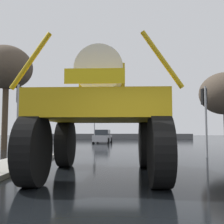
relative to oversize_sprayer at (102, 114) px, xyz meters
name	(u,v)px	position (x,y,z in m)	size (l,w,h in m)	color
ground_plane	(119,147)	(0.78, 14.00, -1.91)	(120.00, 120.00, 0.00)	black
median_island	(14,164)	(-3.55, 2.07, -1.84)	(1.73, 7.04, 0.15)	#9E9B93
oversize_sprayer	(102,114)	(0.00, 0.00, 0.00)	(4.28, 5.44, 3.82)	black
sedan_ahead	(103,137)	(-0.97, 21.38, -1.20)	(2.24, 4.26, 1.52)	#B7B7BF
traffic_signal_near_left	(19,104)	(-4.68, 5.34, 0.88)	(0.24, 0.54, 3.82)	gray
traffic_signal_near_right	(205,105)	(5.18, 5.35, 0.80)	(0.24, 0.54, 3.71)	gray
traffic_signal_far_left	(95,121)	(-1.84, 20.48, 0.56)	(0.24, 0.55, 3.40)	gray
bare_tree_left	(6,68)	(-7.57, 10.24, 4.08)	(3.75, 3.75, 7.65)	#473828
roadside_barrier	(117,136)	(0.78, 35.27, -1.46)	(26.09, 0.24, 0.90)	#59595B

